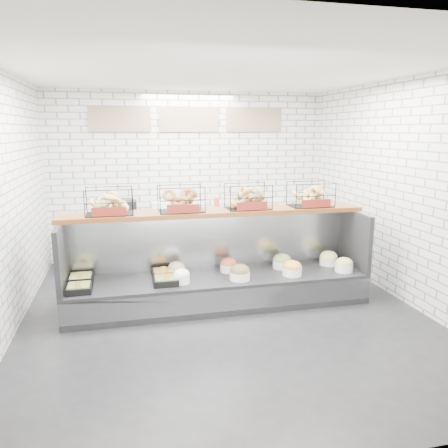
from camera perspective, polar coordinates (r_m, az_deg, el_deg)
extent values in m
plane|color=black|center=(5.77, -0.03, -11.47)|extent=(5.50, 5.50, 0.00)
cube|color=silver|center=(8.04, -4.46, 6.29)|extent=(5.00, 0.02, 3.00)
cube|color=silver|center=(5.38, -26.96, 2.13)|extent=(0.02, 5.50, 3.00)
cube|color=silver|center=(6.39, 22.43, 3.91)|extent=(0.02, 5.50, 3.00)
cube|color=white|center=(5.34, -0.03, 19.54)|extent=(5.00, 5.50, 0.02)
cube|color=tan|center=(7.88, -13.44, 13.17)|extent=(1.05, 0.03, 0.42)
cube|color=tan|center=(7.97, -4.55, 13.44)|extent=(1.05, 0.03, 0.42)
cube|color=tan|center=(8.23, 3.97, 13.40)|extent=(1.05, 0.03, 0.42)
cube|color=black|center=(5.97, -0.68, -8.59)|extent=(4.00, 0.90, 0.40)
cube|color=#93969B|center=(5.57, 0.29, -9.94)|extent=(4.00, 0.03, 0.28)
cube|color=#93969B|center=(6.17, -1.51, -2.05)|extent=(4.00, 0.08, 0.80)
cube|color=black|center=(5.72, -20.43, -3.99)|extent=(0.06, 0.90, 0.80)
cube|color=black|center=(6.48, 16.58, -1.88)|extent=(0.06, 0.90, 0.80)
cube|color=black|center=(5.60, -18.40, -8.03)|extent=(0.30, 0.30, 0.08)
cube|color=olive|center=(5.59, -18.43, -7.69)|extent=(0.25, 0.25, 0.04)
cube|color=gold|center=(5.48, -18.56, -7.52)|extent=(0.06, 0.01, 0.08)
cube|color=black|center=(5.96, -18.19, -6.82)|extent=(0.31, 0.31, 0.08)
cube|color=#E3E074|center=(5.95, -18.21, -6.50)|extent=(0.26, 0.26, 0.04)
cube|color=gold|center=(5.83, -18.33, -6.31)|extent=(0.06, 0.01, 0.08)
cube|color=black|center=(5.64, -7.64, -7.38)|extent=(0.31, 0.31, 0.08)
cube|color=olive|center=(5.62, -7.65, -7.05)|extent=(0.26, 0.26, 0.04)
cube|color=gold|center=(5.50, -7.55, -6.87)|extent=(0.06, 0.01, 0.08)
cube|color=black|center=(5.92, -8.03, -6.44)|extent=(0.27, 0.27, 0.08)
cube|color=orange|center=(5.91, -8.04, -6.12)|extent=(0.23, 0.23, 0.04)
cube|color=gold|center=(5.80, -7.97, -5.89)|extent=(0.06, 0.01, 0.08)
cylinder|color=white|center=(5.64, -5.57, -7.14)|extent=(0.21, 0.21, 0.11)
ellipsoid|color=white|center=(5.62, -5.58, -6.56)|extent=(0.21, 0.21, 0.15)
cylinder|color=white|center=(5.93, -6.21, -6.20)|extent=(0.23, 0.23, 0.11)
ellipsoid|color=tan|center=(5.91, -6.23, -5.65)|extent=(0.23, 0.23, 0.16)
cylinder|color=white|center=(5.75, 2.08, -6.72)|extent=(0.27, 0.27, 0.11)
ellipsoid|color=brown|center=(5.73, 2.08, -6.16)|extent=(0.26, 0.26, 0.18)
cylinder|color=white|center=(6.06, 0.61, -5.72)|extent=(0.23, 0.23, 0.11)
ellipsoid|color=#C45029|center=(6.04, 0.62, -5.18)|extent=(0.23, 0.23, 0.16)
cylinder|color=white|center=(5.98, 8.88, -6.11)|extent=(0.26, 0.26, 0.11)
ellipsoid|color=orange|center=(5.96, 8.89, -5.56)|extent=(0.26, 0.26, 0.18)
cylinder|color=white|center=(6.27, 7.60, -5.22)|extent=(0.27, 0.27, 0.11)
ellipsoid|color=#7F954B|center=(6.25, 7.62, -4.70)|extent=(0.26, 0.26, 0.18)
cylinder|color=white|center=(6.28, 15.38, -5.51)|extent=(0.25, 0.25, 0.11)
ellipsoid|color=tan|center=(6.27, 15.41, -4.99)|extent=(0.24, 0.24, 0.17)
cylinder|color=white|center=(6.55, 13.48, -4.70)|extent=(0.26, 0.26, 0.11)
ellipsoid|color=#E0D972|center=(6.53, 13.51, -4.19)|extent=(0.25, 0.25, 0.18)
cube|color=#532911|center=(5.90, -1.16, 1.56)|extent=(4.10, 0.50, 0.06)
cube|color=black|center=(5.75, -14.78, 2.90)|extent=(0.60, 0.38, 0.34)
cube|color=maroon|center=(5.57, -14.78, 1.56)|extent=(0.42, 0.02, 0.11)
cube|color=black|center=(5.79, -5.64, 3.31)|extent=(0.60, 0.38, 0.34)
cube|color=maroon|center=(5.61, -5.35, 1.99)|extent=(0.42, 0.02, 0.11)
cube|color=black|center=(5.98, 3.16, 3.62)|extent=(0.60, 0.38, 0.34)
cube|color=maroon|center=(5.80, 3.70, 2.36)|extent=(0.42, 0.02, 0.11)
cube|color=black|center=(6.29, 11.25, 3.84)|extent=(0.60, 0.38, 0.34)
cube|color=maroon|center=(6.13, 11.98, 2.64)|extent=(0.42, 0.02, 0.11)
cube|color=#93969B|center=(7.90, -3.99, -1.54)|extent=(4.00, 0.60, 0.90)
cube|color=black|center=(7.66, -12.86, 2.11)|extent=(0.40, 0.30, 0.24)
cube|color=silver|center=(7.77, -8.14, 2.20)|extent=(0.35, 0.28, 0.18)
cylinder|color=red|center=(7.89, -0.98, 2.62)|extent=(0.09, 0.09, 0.22)
cube|color=black|center=(8.01, 3.09, 3.04)|extent=(0.30, 0.30, 0.30)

